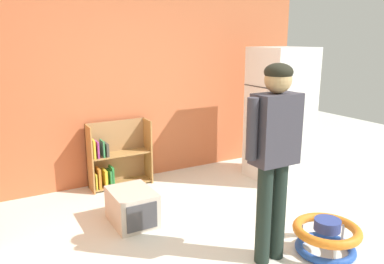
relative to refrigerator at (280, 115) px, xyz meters
name	(u,v)px	position (x,y,z in m)	size (l,w,h in m)	color
ground_plane	(237,255)	(-1.65, -1.35, -0.89)	(12.00, 12.00, 0.00)	silver
back_wall	(136,80)	(-1.65, 0.98, 0.46)	(5.20, 0.06, 2.70)	#C6673E
refrigerator	(280,115)	(0.00, 0.00, 0.00)	(0.73, 0.68, 1.78)	white
bookshelf	(115,159)	(-2.05, 0.80, -0.53)	(0.80, 0.28, 0.85)	#AC7F44
standing_person	(275,145)	(-1.44, -1.53, 0.15)	(0.57, 0.23, 1.71)	#1D2A24
baby_walker	(326,236)	(-0.92, -1.70, -0.73)	(0.60, 0.60, 0.32)	#234FB2
pet_carrier	(132,207)	(-2.25, -0.31, -0.71)	(0.42, 0.55, 0.36)	beige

